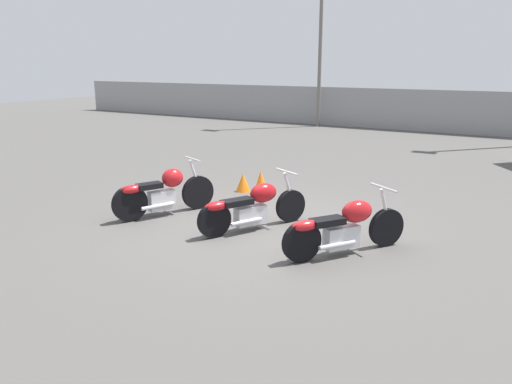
{
  "coord_description": "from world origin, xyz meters",
  "views": [
    {
      "loc": [
        4.25,
        -7.27,
        2.81
      ],
      "look_at": [
        0.0,
        -0.14,
        0.65
      ],
      "focal_mm": 35.0,
      "sensor_mm": 36.0,
      "label": 1
    }
  ],
  "objects_px": {
    "light_pole_right": "(322,2)",
    "motorcycle_slot_0": "(163,192)",
    "traffic_cone_far": "(243,182)",
    "motorcycle_slot_1": "(252,206)",
    "traffic_cone_near": "(261,182)",
    "motorcycle_slot_2": "(344,227)"
  },
  "relations": [
    {
      "from": "light_pole_right",
      "to": "motorcycle_slot_0",
      "type": "distance_m",
      "value": 15.16
    },
    {
      "from": "light_pole_right",
      "to": "traffic_cone_far",
      "type": "height_order",
      "value": "light_pole_right"
    },
    {
      "from": "motorcycle_slot_0",
      "to": "traffic_cone_far",
      "type": "height_order",
      "value": "motorcycle_slot_0"
    },
    {
      "from": "motorcycle_slot_1",
      "to": "traffic_cone_near",
      "type": "xyz_separation_m",
      "value": [
        -1.13,
        2.22,
        -0.16
      ]
    },
    {
      "from": "motorcycle_slot_2",
      "to": "traffic_cone_near",
      "type": "bearing_deg",
      "value": 173.33
    },
    {
      "from": "traffic_cone_near",
      "to": "light_pole_right",
      "type": "bearing_deg",
      "value": 108.06
    },
    {
      "from": "motorcycle_slot_0",
      "to": "traffic_cone_near",
      "type": "height_order",
      "value": "motorcycle_slot_0"
    },
    {
      "from": "light_pole_right",
      "to": "motorcycle_slot_1",
      "type": "bearing_deg",
      "value": -70.44
    },
    {
      "from": "light_pole_right",
      "to": "motorcycle_slot_1",
      "type": "relative_size",
      "value": 4.65
    },
    {
      "from": "motorcycle_slot_2",
      "to": "traffic_cone_near",
      "type": "xyz_separation_m",
      "value": [
        -2.9,
        2.5,
        -0.17
      ]
    },
    {
      "from": "traffic_cone_near",
      "to": "traffic_cone_far",
      "type": "distance_m",
      "value": 0.43
    },
    {
      "from": "light_pole_right",
      "to": "motorcycle_slot_1",
      "type": "height_order",
      "value": "light_pole_right"
    },
    {
      "from": "motorcycle_slot_1",
      "to": "traffic_cone_far",
      "type": "height_order",
      "value": "motorcycle_slot_1"
    },
    {
      "from": "light_pole_right",
      "to": "motorcycle_slot_1",
      "type": "distance_m",
      "value": 15.54
    },
    {
      "from": "motorcycle_slot_1",
      "to": "traffic_cone_near",
      "type": "height_order",
      "value": "motorcycle_slot_1"
    },
    {
      "from": "light_pole_right",
      "to": "motorcycle_slot_0",
      "type": "relative_size",
      "value": 4.76
    },
    {
      "from": "motorcycle_slot_1",
      "to": "traffic_cone_far",
      "type": "relative_size",
      "value": 4.77
    },
    {
      "from": "motorcycle_slot_2",
      "to": "traffic_cone_near",
      "type": "relative_size",
      "value": 3.57
    },
    {
      "from": "motorcycle_slot_2",
      "to": "motorcycle_slot_0",
      "type": "bearing_deg",
      "value": -148.24
    },
    {
      "from": "motorcycle_slot_0",
      "to": "motorcycle_slot_2",
      "type": "height_order",
      "value": "motorcycle_slot_0"
    },
    {
      "from": "traffic_cone_near",
      "to": "motorcycle_slot_0",
      "type": "bearing_deg",
      "value": -107.65
    },
    {
      "from": "motorcycle_slot_0",
      "to": "traffic_cone_near",
      "type": "distance_m",
      "value": 2.47
    }
  ]
}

